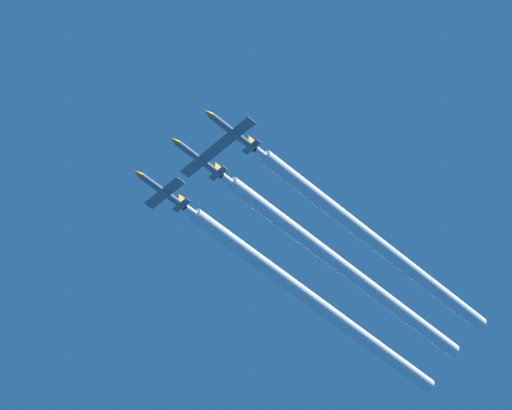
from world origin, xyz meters
TOP-DOWN VIEW (x-y plane):
  - jet_far_left at (-8.60, 0.38)m, footprint 8.33×12.13m
  - jet_inner_left at (-0.34, 0.28)m, footprint 8.33×12.13m
  - jet_center at (9.06, -0.00)m, footprint 8.33×12.13m
  - smoke_trail_far_left at (-8.60, -34.72)m, footprint 2.66×59.13m
  - smoke_trail_inner_left at (-0.34, -35.78)m, footprint 2.66×61.04m
  - smoke_trail_center at (9.06, -37.76)m, footprint 2.66×64.45m

SIDE VIEW (x-z plane):
  - smoke_trail_center at x=9.06m, z-range 206.98..209.63m
  - jet_center at x=9.06m, z-range 206.88..209.79m
  - smoke_trail_far_left at x=-8.60m, z-range 207.17..209.82m
  - jet_far_left at x=-8.60m, z-range 207.07..209.98m
  - smoke_trail_inner_left at x=-0.34m, z-range 207.30..209.95m
  - jet_inner_left at x=-0.34m, z-range 207.20..210.11m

